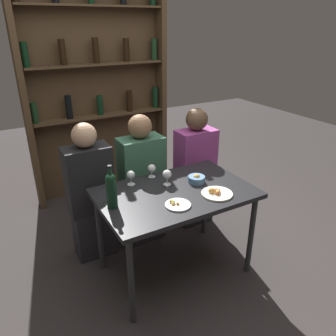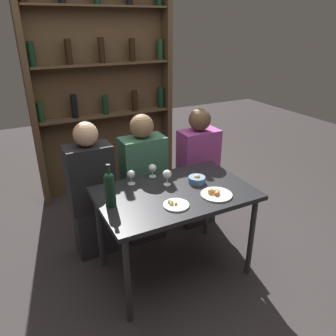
{
  "view_description": "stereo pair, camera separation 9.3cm",
  "coord_description": "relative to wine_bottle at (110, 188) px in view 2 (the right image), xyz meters",
  "views": [
    {
      "loc": [
        -1.13,
        -1.88,
        1.92
      ],
      "look_at": [
        0.0,
        0.11,
        0.9
      ],
      "focal_mm": 35.0,
      "sensor_mm": 36.0,
      "label": 1
    },
    {
      "loc": [
        -1.05,
        -1.93,
        1.92
      ],
      "look_at": [
        0.0,
        0.11,
        0.9
      ],
      "focal_mm": 35.0,
      "sensor_mm": 36.0,
      "label": 2
    }
  ],
  "objects": [
    {
      "name": "wine_bottle",
      "position": [
        0.0,
        0.0,
        0.0
      ],
      "size": [
        0.07,
        0.07,
        0.31
      ],
      "color": "black",
      "rests_on": "dining_table"
    },
    {
      "name": "food_plate_0",
      "position": [
        0.4,
        -0.21,
        -0.13
      ],
      "size": [
        0.18,
        0.18,
        0.04
      ],
      "color": "white",
      "rests_on": "dining_table"
    },
    {
      "name": "wine_rack_wall",
      "position": [
        0.5,
        1.69,
        0.32
      ],
      "size": [
        1.62,
        0.21,
        2.34
      ],
      "color": "#4C3823",
      "rests_on": "ground_plane"
    },
    {
      "name": "ground_plane",
      "position": [
        0.5,
        -0.02,
        -0.89
      ],
      "size": [
        10.0,
        10.0,
        0.0
      ],
      "primitive_type": "plane",
      "color": "#332D2D"
    },
    {
      "name": "wine_glass_2",
      "position": [
        0.46,
        0.3,
        -0.07
      ],
      "size": [
        0.07,
        0.07,
        0.11
      ],
      "color": "silver",
      "rests_on": "dining_table"
    },
    {
      "name": "dining_table",
      "position": [
        0.5,
        -0.02,
        -0.21
      ],
      "size": [
        1.17,
        0.76,
        0.75
      ],
      "color": "black",
      "rests_on": "ground_plane"
    },
    {
      "name": "seated_person_right",
      "position": [
        1.05,
        0.53,
        -0.32
      ],
      "size": [
        0.38,
        0.22,
        1.2
      ],
      "color": "#26262B",
      "rests_on": "ground_plane"
    },
    {
      "name": "seated_person_center",
      "position": [
        0.47,
        0.53,
        -0.31
      ],
      "size": [
        0.39,
        0.22,
        1.22
      ],
      "color": "#26262B",
      "rests_on": "ground_plane"
    },
    {
      "name": "food_plate_1",
      "position": [
        0.74,
        -0.21,
        -0.13
      ],
      "size": [
        0.24,
        0.24,
        0.05
      ],
      "color": "silver",
      "rests_on": "dining_table"
    },
    {
      "name": "wine_glass_1",
      "position": [
        0.25,
        0.25,
        -0.06
      ],
      "size": [
        0.06,
        0.06,
        0.12
      ],
      "color": "silver",
      "rests_on": "dining_table"
    },
    {
      "name": "wine_glass_0",
      "position": [
        0.5,
        0.11,
        -0.05
      ],
      "size": [
        0.07,
        0.07,
        0.13
      ],
      "color": "silver",
      "rests_on": "dining_table"
    },
    {
      "name": "snack_bowl",
      "position": [
        0.72,
        0.03,
        -0.11
      ],
      "size": [
        0.13,
        0.13,
        0.07
      ],
      "color": "#4C7299",
      "rests_on": "dining_table"
    },
    {
      "name": "seated_person_left",
      "position": [
        -0.01,
        0.53,
        -0.31
      ],
      "size": [
        0.37,
        0.22,
        1.22
      ],
      "color": "#26262B",
      "rests_on": "ground_plane"
    }
  ]
}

